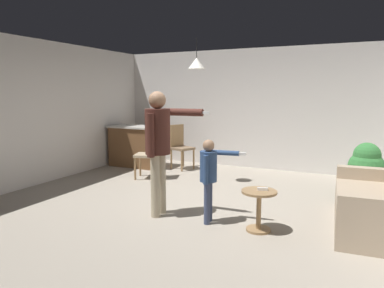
{
  "coord_description": "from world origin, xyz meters",
  "views": [
    {
      "loc": [
        2.29,
        -4.72,
        1.72
      ],
      "look_at": [
        0.14,
        -0.23,
        1.0
      ],
      "focal_mm": 33.26,
      "sensor_mm": 36.0,
      "label": 1
    }
  ],
  "objects_px": {
    "couch_floral": "(377,204)",
    "potted_plant_corner": "(366,166)",
    "spare_remote_on_table": "(263,189)",
    "side_table_by_couch": "(259,206)",
    "dining_chair_near_wall": "(150,152)",
    "person_child": "(209,172)",
    "dining_chair_by_counter": "(180,145)",
    "kitchen_counter": "(137,146)",
    "person_adult": "(159,140)"
  },
  "relations": [
    {
      "from": "potted_plant_corner",
      "to": "spare_remote_on_table",
      "type": "height_order",
      "value": "potted_plant_corner"
    },
    {
      "from": "dining_chair_near_wall",
      "to": "person_child",
      "type": "bearing_deg",
      "value": -148.6
    },
    {
      "from": "dining_chair_near_wall",
      "to": "spare_remote_on_table",
      "type": "relative_size",
      "value": 7.69
    },
    {
      "from": "person_adult",
      "to": "spare_remote_on_table",
      "type": "relative_size",
      "value": 13.38
    },
    {
      "from": "person_child",
      "to": "spare_remote_on_table",
      "type": "relative_size",
      "value": 8.61
    },
    {
      "from": "spare_remote_on_table",
      "to": "person_child",
      "type": "bearing_deg",
      "value": -177.44
    },
    {
      "from": "couch_floral",
      "to": "person_child",
      "type": "relative_size",
      "value": 1.65
    },
    {
      "from": "side_table_by_couch",
      "to": "dining_chair_by_counter",
      "type": "distance_m",
      "value": 3.87
    },
    {
      "from": "side_table_by_couch",
      "to": "potted_plant_corner",
      "type": "relative_size",
      "value": 0.58
    },
    {
      "from": "kitchen_counter",
      "to": "dining_chair_by_counter",
      "type": "height_order",
      "value": "dining_chair_by_counter"
    },
    {
      "from": "couch_floral",
      "to": "potted_plant_corner",
      "type": "bearing_deg",
      "value": 0.73
    },
    {
      "from": "person_child",
      "to": "potted_plant_corner",
      "type": "xyz_separation_m",
      "value": [
        1.88,
        2.32,
        -0.2
      ]
    },
    {
      "from": "couch_floral",
      "to": "spare_remote_on_table",
      "type": "height_order",
      "value": "couch_floral"
    },
    {
      "from": "couch_floral",
      "to": "person_adult",
      "type": "bearing_deg",
      "value": 101.33
    },
    {
      "from": "dining_chair_by_counter",
      "to": "spare_remote_on_table",
      "type": "relative_size",
      "value": 7.69
    },
    {
      "from": "dining_chair_by_counter",
      "to": "person_child",
      "type": "bearing_deg",
      "value": 55.21
    },
    {
      "from": "dining_chair_by_counter",
      "to": "spare_remote_on_table",
      "type": "height_order",
      "value": "dining_chair_by_counter"
    },
    {
      "from": "kitchen_counter",
      "to": "side_table_by_couch",
      "type": "distance_m",
      "value": 4.53
    },
    {
      "from": "couch_floral",
      "to": "person_child",
      "type": "xyz_separation_m",
      "value": [
        -2.0,
        -0.72,
        0.36
      ]
    },
    {
      "from": "dining_chair_near_wall",
      "to": "dining_chair_by_counter",
      "type": "bearing_deg",
      "value": -23.88
    },
    {
      "from": "side_table_by_couch",
      "to": "potted_plant_corner",
      "type": "xyz_separation_m",
      "value": [
        1.21,
        2.32,
        0.17
      ]
    },
    {
      "from": "dining_chair_near_wall",
      "to": "side_table_by_couch",
      "type": "bearing_deg",
      "value": -140.69
    },
    {
      "from": "couch_floral",
      "to": "potted_plant_corner",
      "type": "distance_m",
      "value": 1.62
    },
    {
      "from": "kitchen_counter",
      "to": "person_child",
      "type": "distance_m",
      "value": 4.02
    },
    {
      "from": "person_adult",
      "to": "person_child",
      "type": "distance_m",
      "value": 0.84
    },
    {
      "from": "couch_floral",
      "to": "potted_plant_corner",
      "type": "height_order",
      "value": "couch_floral"
    },
    {
      "from": "couch_floral",
      "to": "side_table_by_couch",
      "type": "height_order",
      "value": "couch_floral"
    },
    {
      "from": "kitchen_counter",
      "to": "spare_remote_on_table",
      "type": "relative_size",
      "value": 9.69
    },
    {
      "from": "side_table_by_couch",
      "to": "spare_remote_on_table",
      "type": "xyz_separation_m",
      "value": [
        0.03,
        0.02,
        0.21
      ]
    },
    {
      "from": "dining_chair_near_wall",
      "to": "potted_plant_corner",
      "type": "bearing_deg",
      "value": -99.62
    },
    {
      "from": "kitchen_counter",
      "to": "potted_plant_corner",
      "type": "relative_size",
      "value": 1.4
    },
    {
      "from": "dining_chair_near_wall",
      "to": "potted_plant_corner",
      "type": "relative_size",
      "value": 1.11
    },
    {
      "from": "side_table_by_couch",
      "to": "potted_plant_corner",
      "type": "bearing_deg",
      "value": 62.45
    },
    {
      "from": "kitchen_counter",
      "to": "person_child",
      "type": "height_order",
      "value": "person_child"
    },
    {
      "from": "kitchen_counter",
      "to": "couch_floral",
      "type": "bearing_deg",
      "value": -21.63
    },
    {
      "from": "person_adult",
      "to": "dining_chair_near_wall",
      "type": "height_order",
      "value": "person_adult"
    },
    {
      "from": "person_adult",
      "to": "dining_chair_by_counter",
      "type": "height_order",
      "value": "person_adult"
    },
    {
      "from": "kitchen_counter",
      "to": "side_table_by_couch",
      "type": "relative_size",
      "value": 2.42
    },
    {
      "from": "couch_floral",
      "to": "kitchen_counter",
      "type": "height_order",
      "value": "couch_floral"
    },
    {
      "from": "person_adult",
      "to": "spare_remote_on_table",
      "type": "height_order",
      "value": "person_adult"
    },
    {
      "from": "couch_floral",
      "to": "person_child",
      "type": "bearing_deg",
      "value": 106.07
    },
    {
      "from": "side_table_by_couch",
      "to": "dining_chair_by_counter",
      "type": "height_order",
      "value": "dining_chair_by_counter"
    },
    {
      "from": "couch_floral",
      "to": "person_adult",
      "type": "height_order",
      "value": "person_adult"
    },
    {
      "from": "couch_floral",
      "to": "kitchen_counter",
      "type": "distance_m",
      "value": 5.36
    },
    {
      "from": "spare_remote_on_table",
      "to": "person_adult",
      "type": "bearing_deg",
      "value": -178.02
    },
    {
      "from": "side_table_by_couch",
      "to": "kitchen_counter",
      "type": "bearing_deg",
      "value": 143.65
    },
    {
      "from": "dining_chair_by_counter",
      "to": "potted_plant_corner",
      "type": "relative_size",
      "value": 1.11
    },
    {
      "from": "dining_chair_near_wall",
      "to": "potted_plant_corner",
      "type": "xyz_separation_m",
      "value": [
        3.92,
        0.55,
        -0.05
      ]
    },
    {
      "from": "person_adult",
      "to": "potted_plant_corner",
      "type": "height_order",
      "value": "person_adult"
    },
    {
      "from": "couch_floral",
      "to": "kitchen_counter",
      "type": "bearing_deg",
      "value": 64.72
    }
  ]
}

